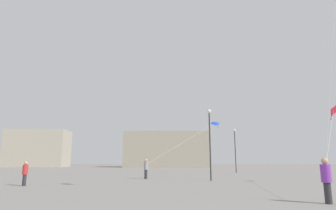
# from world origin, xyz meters

# --- Properties ---
(person_in_red) EXTENTS (0.36, 0.36, 1.63)m
(person_in_red) POSITION_xyz_m (-9.73, 15.08, 0.89)
(person_in_red) COLOR #2D2D33
(person_in_red) RESTS_ON ground_plane
(person_in_grey) EXTENTS (0.40, 0.40, 1.83)m
(person_in_grey) POSITION_xyz_m (-2.18, 22.55, 1.00)
(person_in_grey) COLOR #2D2D33
(person_in_grey) RESTS_ON ground_plane
(person_in_purple) EXTENTS (0.39, 0.39, 1.79)m
(person_in_purple) POSITION_xyz_m (6.44, 7.22, 0.98)
(person_in_purple) COLOR #2D2D33
(person_in_purple) RESTS_ON ground_plane
(kite_crimson_delta) EXTENTS (6.44, 9.84, 4.36)m
(kite_crimson_delta) POSITION_xyz_m (12.17, 16.25, 5.19)
(kite_crimson_delta) COLOR red
(kite_cobalt_diamond) EXTENTS (9.01, 12.31, 5.85)m
(kite_cobalt_diamond) POSITION_xyz_m (6.15, 34.19, 6.71)
(kite_cobalt_diamond) COLOR blue
(building_left_hall) EXTENTS (16.35, 10.11, 10.01)m
(building_left_hall) POSITION_xyz_m (-37.00, 74.40, 5.00)
(building_left_hall) COLOR #B2A893
(building_left_hall) RESTS_ON ground_plane
(building_centre_hall) EXTENTS (22.23, 9.84, 9.04)m
(building_centre_hall) POSITION_xyz_m (-1.00, 71.11, 4.52)
(building_centre_hall) COLOR #A39984
(building_centre_hall) RESTS_ON ground_plane
(lamppost_east) EXTENTS (0.36, 0.36, 6.17)m
(lamppost_east) POSITION_xyz_m (3.59, 20.40, 4.02)
(lamppost_east) COLOR #2D2D30
(lamppost_east) RESTS_ON ground_plane
(lamppost_west) EXTENTS (0.36, 0.36, 6.15)m
(lamppost_west) POSITION_xyz_m (9.26, 36.22, 4.00)
(lamppost_west) COLOR #2D2D30
(lamppost_west) RESTS_ON ground_plane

